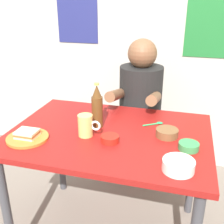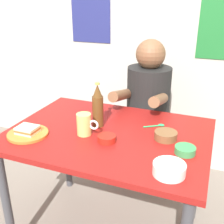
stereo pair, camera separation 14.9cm
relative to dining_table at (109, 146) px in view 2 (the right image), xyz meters
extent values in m
cube|color=#ADA89E|center=(0.00, 1.05, 0.65)|extent=(4.40, 0.08, 2.60)
cube|color=navy|center=(-0.57, 1.01, 0.71)|extent=(0.37, 0.01, 0.60)
cube|color=maroon|center=(0.00, 0.00, 0.08)|extent=(1.10, 0.80, 0.03)
cylinder|color=#3F3F44|center=(-0.49, -0.34, -0.29)|extent=(0.05, 0.05, 0.71)
cylinder|color=#3F3F44|center=(-0.49, 0.34, -0.29)|extent=(0.05, 0.05, 0.71)
cylinder|color=#3F3F44|center=(0.49, 0.34, -0.29)|extent=(0.05, 0.05, 0.71)
cylinder|color=#4C4C51|center=(0.06, 0.63, -0.44)|extent=(0.08, 0.08, 0.41)
cylinder|color=maroon|center=(0.06, 0.63, -0.22)|extent=(0.34, 0.34, 0.04)
cylinder|color=black|center=(0.06, 0.63, 0.06)|extent=(0.32, 0.32, 0.52)
sphere|color=brown|center=(0.06, 0.63, 0.42)|extent=(0.21, 0.21, 0.21)
cylinder|color=brown|center=(-0.07, 0.38, 0.18)|extent=(0.07, 0.31, 0.14)
cylinder|color=brown|center=(0.19, 0.38, 0.18)|extent=(0.07, 0.31, 0.14)
cylinder|color=orange|center=(-0.40, -0.20, 0.10)|extent=(0.22, 0.22, 0.01)
cube|color=beige|center=(-0.40, -0.20, 0.11)|extent=(0.11, 0.09, 0.01)
cube|color=#9E592D|center=(-0.40, -0.20, 0.13)|extent=(0.11, 0.09, 0.01)
cube|color=beige|center=(-0.40, -0.20, 0.14)|extent=(0.11, 0.09, 0.01)
cylinder|color=#D1BC66|center=(-0.11, -0.08, 0.15)|extent=(0.08, 0.08, 0.12)
torus|color=silver|center=(-0.06, -0.08, 0.16)|extent=(0.06, 0.01, 0.06)
cylinder|color=#593819|center=(-0.09, 0.05, 0.18)|extent=(0.06, 0.06, 0.18)
cone|color=#593819|center=(-0.09, 0.05, 0.31)|extent=(0.05, 0.05, 0.07)
cylinder|color=#BFB74C|center=(-0.09, 0.05, 0.35)|extent=(0.03, 0.03, 0.01)
cylinder|color=#388C4C|center=(0.43, -0.08, 0.11)|extent=(0.10, 0.10, 0.03)
cylinder|color=#5B643A|center=(0.43, -0.08, 0.12)|extent=(0.08, 0.08, 0.02)
cylinder|color=brown|center=(0.31, 0.03, 0.11)|extent=(0.12, 0.12, 0.04)
cylinder|color=brown|center=(0.31, 0.03, 0.12)|extent=(0.10, 0.10, 0.02)
cylinder|color=#B21E14|center=(0.03, -0.11, 0.11)|extent=(0.10, 0.10, 0.03)
cylinder|color=maroon|center=(0.03, -0.11, 0.12)|extent=(0.08, 0.08, 0.02)
cylinder|color=silver|center=(0.39, -0.28, 0.12)|extent=(0.14, 0.14, 0.05)
cylinder|color=tan|center=(0.39, -0.28, 0.13)|extent=(0.11, 0.11, 0.02)
cylinder|color=#26A559|center=(0.21, 0.15, 0.10)|extent=(0.10, 0.07, 0.01)
ellipsoid|color=#26A559|center=(0.26, 0.18, 0.10)|extent=(0.04, 0.02, 0.01)
camera|label=1|loc=(0.38, -1.33, 0.79)|focal=44.32mm
camera|label=2|loc=(0.52, -1.28, 0.79)|focal=44.32mm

